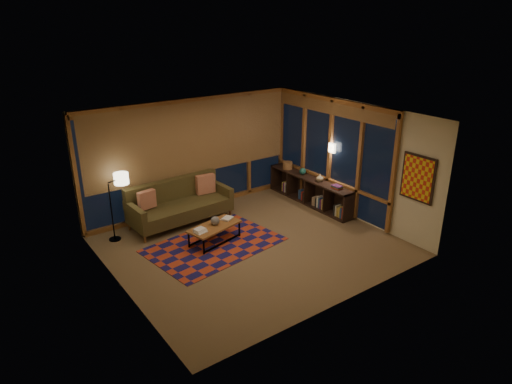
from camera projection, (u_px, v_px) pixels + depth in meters
floor at (252, 245)px, 9.46m from camera, size 5.50×5.00×0.01m
ceiling at (252, 116)px, 8.47m from camera, size 5.50×5.00×0.01m
walls at (252, 184)px, 8.97m from camera, size 5.51×5.01×2.70m
window_wall_back at (193, 155)px, 10.80m from camera, size 5.30×0.16×2.60m
window_wall_right at (329, 154)px, 10.88m from camera, size 0.16×3.70×2.60m
wall_art at (418, 178)px, 9.01m from camera, size 0.06×0.74×0.94m
wall_sconce at (332, 148)px, 10.66m from camera, size 0.12×0.18×0.22m
sofa at (180, 203)px, 10.32m from camera, size 2.35×1.04×0.94m
pillow_left at (147, 201)px, 9.92m from camera, size 0.42×0.20×0.40m
pillow_right at (205, 185)px, 10.81m from camera, size 0.46×0.19×0.45m
area_rug at (214, 245)px, 9.47m from camera, size 2.86×2.12×0.01m
coffee_table at (215, 234)px, 9.53m from camera, size 1.24×0.78×0.38m
book_stack_a at (200, 230)px, 9.16m from camera, size 0.29×0.25×0.07m
book_stack_b at (227, 218)px, 9.74m from camera, size 0.30×0.28×0.05m
ceramic_pot at (215, 220)px, 9.47m from camera, size 0.25×0.25×0.19m
floor_lamp at (111, 209)px, 9.45m from camera, size 0.54×0.43×1.41m
bookshelf at (310, 190)px, 11.45m from camera, size 0.40×2.72×0.68m
basket at (288, 165)px, 11.93m from camera, size 0.31×0.31×0.19m
teal_bowl at (303, 171)px, 11.51m from camera, size 0.18×0.18×0.17m
vase at (320, 178)px, 11.04m from camera, size 0.19×0.19×0.19m
shelf_book_stack at (337, 187)px, 10.62m from camera, size 0.26×0.30×0.08m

